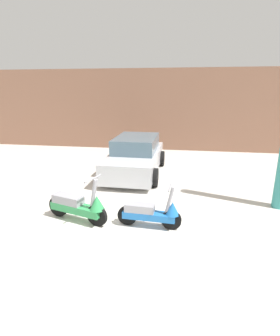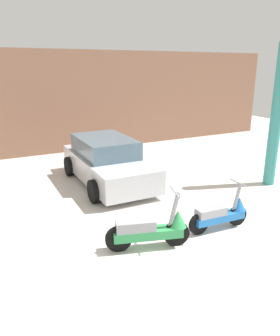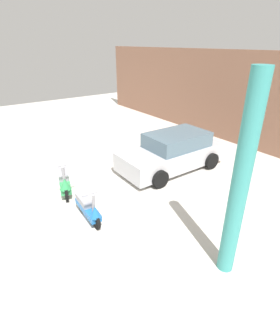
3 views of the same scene
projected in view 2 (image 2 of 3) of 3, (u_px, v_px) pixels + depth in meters
The scene contains 6 objects.
ground_plane at pixel (198, 268), 5.41m from camera, with size 28.00×28.00×0.00m, color silver.
wall_back at pixel (59, 103), 12.15m from camera, with size 19.60×0.12×3.79m, color #845B47.
scooter_front_left at pixel (152, 229), 5.91m from camera, with size 1.52×0.73×1.09m.
scooter_front_right at pixel (221, 213), 6.63m from camera, with size 1.38×0.50×0.96m.
car_rear_left at pixel (107, 162), 9.26m from camera, with size 1.86×3.78×1.27m.
support_column_side at pixel (276, 117), 8.75m from camera, with size 0.31×0.31×3.79m, color teal.
Camera 2 is at (-3.00, -3.71, 3.19)m, focal length 35.00 mm.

